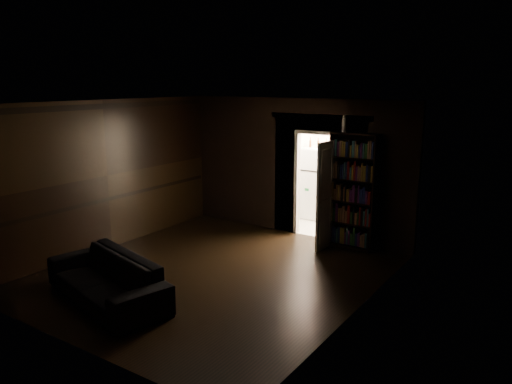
# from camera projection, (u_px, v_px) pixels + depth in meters

# --- Properties ---
(ground) EXTENTS (5.50, 5.50, 0.00)m
(ground) POSITION_uv_depth(u_px,v_px,m) (214.00, 274.00, 8.28)
(ground) COLOR black
(ground) RESTS_ON ground
(room_walls) EXTENTS (5.02, 5.61, 2.84)m
(room_walls) POSITION_uv_depth(u_px,v_px,m) (249.00, 165.00, 8.79)
(room_walls) COLOR black
(room_walls) RESTS_ON ground
(kitchen_alcove) EXTENTS (2.20, 1.80, 2.60)m
(kitchen_alcove) POSITION_uv_depth(u_px,v_px,m) (341.00, 171.00, 10.89)
(kitchen_alcove) COLOR #BBB7A3
(kitchen_alcove) RESTS_ON ground
(sofa) EXTENTS (2.44, 1.51, 0.87)m
(sofa) POSITION_uv_depth(u_px,v_px,m) (106.00, 272.00, 7.19)
(sofa) COLOR black
(sofa) RESTS_ON ground
(bookshelf) EXTENTS (0.95, 0.58, 2.20)m
(bookshelf) POSITION_uv_depth(u_px,v_px,m) (353.00, 191.00, 9.38)
(bookshelf) COLOR black
(bookshelf) RESTS_ON ground
(refrigerator) EXTENTS (0.89, 0.85, 1.65)m
(refrigerator) POSITION_uv_depth(u_px,v_px,m) (321.00, 183.00, 11.49)
(refrigerator) COLOR white
(refrigerator) RESTS_ON ground
(door) EXTENTS (0.09, 0.85, 2.05)m
(door) POSITION_uv_depth(u_px,v_px,m) (328.00, 195.00, 9.42)
(door) COLOR silver
(door) RESTS_ON ground
(figurine) EXTENTS (0.12, 0.12, 0.31)m
(figurine) POSITION_uv_depth(u_px,v_px,m) (344.00, 124.00, 9.24)
(figurine) COLOR white
(figurine) RESTS_ON bookshelf
(bottles) EXTENTS (0.58, 0.13, 0.23)m
(bottles) POSITION_uv_depth(u_px,v_px,m) (318.00, 143.00, 11.22)
(bottles) COLOR black
(bottles) RESTS_ON refrigerator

